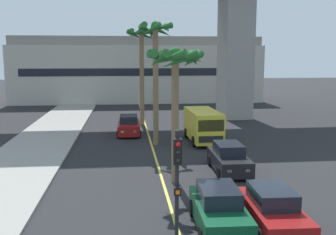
% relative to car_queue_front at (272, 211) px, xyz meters
% --- Properties ---
extents(lane_stripe_center, '(0.14, 56.00, 0.01)m').
position_rel_car_queue_front_xyz_m(lane_stripe_center, '(-3.45, 13.60, -0.72)').
color(lane_stripe_center, '#DBCC4C').
rests_on(lane_stripe_center, ground).
extents(pier_building_backdrop, '(34.13, 8.04, 8.95)m').
position_rel_car_queue_front_xyz_m(pier_building_backdrop, '(-3.45, 43.13, 3.69)').
color(pier_building_backdrop, beige).
rests_on(pier_building_backdrop, ground).
extents(car_queue_front, '(1.95, 4.16, 1.56)m').
position_rel_car_queue_front_xyz_m(car_queue_front, '(0.00, 0.00, 0.00)').
color(car_queue_front, maroon).
rests_on(car_queue_front, ground).
extents(car_queue_second, '(1.90, 4.13, 1.56)m').
position_rel_car_queue_front_xyz_m(car_queue_second, '(0.36, 7.47, 0.00)').
color(car_queue_second, black).
rests_on(car_queue_second, ground).
extents(car_queue_third, '(1.90, 4.14, 1.56)m').
position_rel_car_queue_front_xyz_m(car_queue_third, '(-5.02, 18.59, 0.00)').
color(car_queue_third, maroon).
rests_on(car_queue_third, ground).
extents(car_queue_fourth, '(1.95, 4.16, 1.56)m').
position_rel_car_queue_front_xyz_m(car_queue_fourth, '(-1.91, 0.36, 0.00)').
color(car_queue_fourth, '#0C4728').
rests_on(car_queue_fourth, ground).
extents(delivery_van, '(2.25, 5.29, 2.36)m').
position_rel_car_queue_front_xyz_m(delivery_van, '(0.42, 15.22, 0.57)').
color(delivery_van, yellow).
rests_on(delivery_van, ground).
extents(traffic_light_median_near, '(0.24, 0.37, 4.20)m').
position_rel_car_queue_front_xyz_m(traffic_light_median_near, '(-3.81, -2.19, 1.99)').
color(traffic_light_median_near, black).
rests_on(traffic_light_median_near, ground).
extents(palm_tree_near_median, '(2.74, 2.88, 8.86)m').
position_rel_car_queue_front_xyz_m(palm_tree_near_median, '(-3.76, 23.00, 6.03)').
color(palm_tree_near_median, brown).
rests_on(palm_tree_near_median, ground).
extents(palm_tree_mid_median, '(2.87, 2.89, 6.76)m').
position_rel_car_queue_front_xyz_m(palm_tree_mid_median, '(-2.85, 5.93, 4.89)').
color(palm_tree_mid_median, brown).
rests_on(palm_tree_mid_median, ground).
extents(palm_tree_far_median, '(2.50, 2.62, 8.73)m').
position_rel_car_queue_front_xyz_m(palm_tree_far_median, '(-3.12, 14.59, 5.93)').
color(palm_tree_far_median, brown).
rests_on(palm_tree_far_median, ground).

